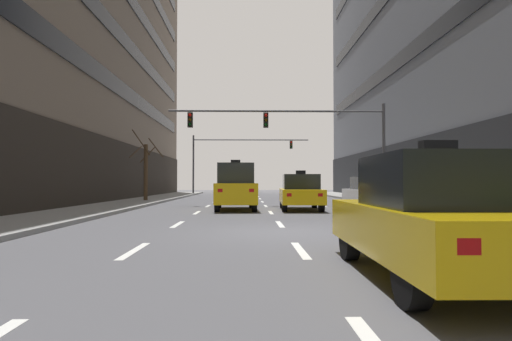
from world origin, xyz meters
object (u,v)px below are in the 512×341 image
(taxi_driving_2, at_px, (235,187))
(traffic_signal_0, at_px, (302,129))
(taxi_driving_1, at_px, (434,218))
(car_parked_2, at_px, (430,189))
(traffic_signal_1, at_px, (232,151))
(car_parked_3, at_px, (368,192))
(taxi_driving_0, at_px, (301,192))
(street_tree_0, at_px, (146,169))

(taxi_driving_2, height_order, traffic_signal_0, traffic_signal_0)
(taxi_driving_1, xyz_separation_m, car_parked_2, (3.81, 8.78, 0.23))
(traffic_signal_1, bearing_deg, traffic_signal_0, -77.29)
(taxi_driving_2, distance_m, traffic_signal_1, 25.12)
(traffic_signal_0, bearing_deg, taxi_driving_1, -91.92)
(car_parked_2, relative_size, car_parked_3, 1.04)
(taxi_driving_0, relative_size, traffic_signal_1, 0.37)
(taxi_driving_0, height_order, street_tree_0, street_tree_0)
(taxi_driving_2, distance_m, car_parked_3, 7.14)
(car_parked_2, bearing_deg, traffic_signal_0, 109.26)
(traffic_signal_0, relative_size, street_tree_0, 2.68)
(taxi_driving_0, bearing_deg, traffic_signal_0, 81.14)
(taxi_driving_0, height_order, car_parked_3, taxi_driving_0)
(taxi_driving_2, distance_m, car_parked_2, 8.82)
(taxi_driving_0, relative_size, car_parked_2, 1.03)
(traffic_signal_0, distance_m, traffic_signal_1, 21.70)
(taxi_driving_0, xyz_separation_m, car_parked_2, (3.81, -5.38, 0.23))
(traffic_signal_1, distance_m, street_tree_0, 18.09)
(traffic_signal_0, xyz_separation_m, street_tree_0, (-9.78, 3.96, -2.17))
(street_tree_0, bearing_deg, car_parked_2, -45.34)
(car_parked_2, relative_size, traffic_signal_1, 0.36)
(taxi_driving_1, distance_m, street_tree_0, 23.81)
(taxi_driving_1, height_order, car_parked_3, taxi_driving_1)
(car_parked_2, distance_m, car_parked_3, 7.35)
(car_parked_2, height_order, traffic_signal_1, traffic_signal_1)
(car_parked_3, bearing_deg, taxi_driving_2, -165.08)
(taxi_driving_0, bearing_deg, car_parked_3, 27.32)
(traffic_signal_1, bearing_deg, taxi_driving_1, -83.92)
(traffic_signal_1, bearing_deg, street_tree_0, -106.21)
(taxi_driving_0, height_order, traffic_signal_0, traffic_signal_0)
(taxi_driving_1, relative_size, taxi_driving_2, 0.98)
(taxi_driving_0, distance_m, car_parked_2, 6.59)
(car_parked_3, distance_m, traffic_signal_1, 24.66)
(taxi_driving_2, bearing_deg, traffic_signal_1, 92.52)
(taxi_driving_0, xyz_separation_m, traffic_signal_1, (-4.18, 24.98, 3.78))
(taxi_driving_0, relative_size, taxi_driving_2, 0.99)
(taxi_driving_2, bearing_deg, taxi_driving_0, -2.42)
(taxi_driving_1, xyz_separation_m, car_parked_3, (3.81, 16.13, -0.04))
(taxi_driving_0, distance_m, taxi_driving_1, 14.16)
(taxi_driving_0, bearing_deg, taxi_driving_2, 177.58)
(taxi_driving_1, bearing_deg, traffic_signal_1, 96.08)
(car_parked_3, bearing_deg, taxi_driving_0, -152.68)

